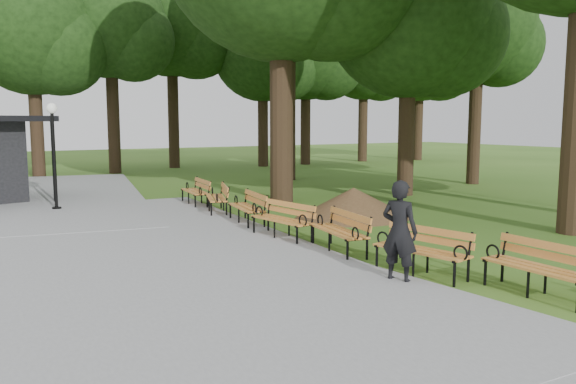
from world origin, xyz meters
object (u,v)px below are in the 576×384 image
person (400,231)px  bench_5 (247,208)px  bench_2 (421,251)px  bench_1 (538,269)px  bench_4 (282,220)px  lawn_tree_1 (409,13)px  lawn_tree_5 (478,28)px  bench_6 (216,198)px  lamp_post (53,134)px  dirt_mound (353,203)px  bench_3 (339,232)px  bench_7 (195,192)px

person → bench_5: bearing=-25.1°
bench_2 → bench_1: bearing=8.8°
bench_4 → lawn_tree_1: (8.00, 4.68, 6.23)m
bench_1 → lawn_tree_1: (6.71, 10.60, 6.23)m
bench_2 → bench_5: bearing=171.7°
bench_2 → lawn_tree_5: size_ratio=0.20×
bench_4 → lawn_tree_5: 15.99m
bench_6 → lawn_tree_5: bearing=115.7°
lamp_post → bench_4: 8.54m
dirt_mound → lawn_tree_5: size_ratio=0.32×
lawn_tree_1 → bench_6: bearing=-177.9°
dirt_mound → lawn_tree_1: 8.45m
bench_2 → bench_4: same height
bench_3 → bench_5: size_ratio=1.00×
lawn_tree_5 → lamp_post: bearing=176.2°
lamp_post → bench_1: lamp_post is taller
bench_6 → lawn_tree_1: (7.80, 0.28, 6.23)m
lawn_tree_5 → dirt_mound: bearing=-155.3°
bench_3 → lawn_tree_1: 11.81m
bench_1 → lawn_tree_1: bearing=146.4°
dirt_mound → bench_5: (-3.10, 0.64, 0.00)m
bench_5 → bench_1: bearing=16.5°
lawn_tree_1 → lawn_tree_5: lawn_tree_1 is taller
bench_3 → lawn_tree_1: (7.65, 6.50, 6.23)m
lawn_tree_1 → bench_1: bearing=-122.3°
bench_5 → bench_7: 4.08m
lamp_post → lawn_tree_5: bearing=-3.8°
bench_4 → lawn_tree_5: (13.31, 6.18, 6.35)m
dirt_mound → bench_7: (-3.02, 4.71, 0.00)m
dirt_mound → bench_7: size_ratio=1.55×
bench_1 → lawn_tree_5: size_ratio=0.20×
lamp_post → bench_7: bearing=-14.4°
bench_6 → bench_1: bearing=24.0°
bench_3 → bench_4: (-0.35, 1.82, 0.00)m
bench_1 → bench_6: bearing=-175.2°
bench_6 → lawn_tree_5: (13.11, 1.78, 6.35)m
bench_7 → dirt_mound: bearing=38.4°
lamp_post → lawn_tree_5: lawn_tree_5 is taller
bench_3 → person: bearing=-1.5°
bench_5 → bench_6: 2.23m
lawn_tree_1 → bench_7: bearing=168.6°
bench_5 → bench_6: same height
bench_1 → bench_2: same height
bench_1 → bench_6: size_ratio=1.00×
bench_2 → lawn_tree_5: 17.53m
bench_2 → lawn_tree_1: lawn_tree_1 is taller
bench_3 → bench_7: (-0.13, 8.07, 0.00)m
bench_7 → bench_6: bearing=5.0°
bench_7 → person: bearing=4.2°
bench_4 → bench_6: 4.41m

